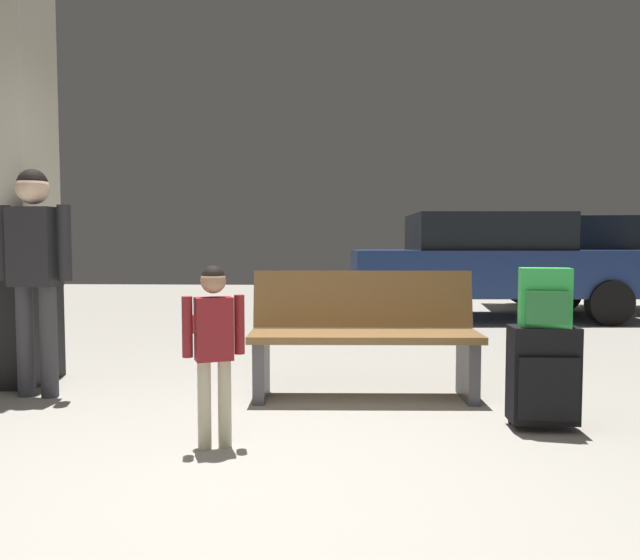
{
  "coord_description": "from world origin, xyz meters",
  "views": [
    {
      "loc": [
        0.46,
        -2.52,
        1.08
      ],
      "look_at": [
        0.27,
        1.3,
        0.85
      ],
      "focal_mm": 33.5,
      "sensor_mm": 36.0,
      "label": 1
    }
  ],
  "objects": [
    {
      "name": "ground_plane",
      "position": [
        0.0,
        4.0,
        -0.05
      ],
      "size": [
        18.0,
        18.0,
        0.1
      ],
      "primitive_type": "cube",
      "color": "gray"
    },
    {
      "name": "structural_pillar",
      "position": [
        -2.17,
        1.96,
        1.59
      ],
      "size": [
        0.57,
        0.57,
        3.2
      ],
      "color": "black",
      "rests_on": "ground_plane"
    },
    {
      "name": "bench",
      "position": [
        0.56,
        1.68,
        0.44
      ],
      "size": [
        1.62,
        0.59,
        0.89
      ],
      "color": "brown",
      "rests_on": "ground_plane"
    },
    {
      "name": "suitcase",
      "position": [
        1.59,
        0.97,
        0.32
      ],
      "size": [
        0.38,
        0.23,
        0.6
      ],
      "color": "black",
      "rests_on": "ground_plane"
    },
    {
      "name": "backpack_bright",
      "position": [
        1.59,
        0.97,
        0.77
      ],
      "size": [
        0.3,
        0.23,
        0.34
      ],
      "color": "green",
      "rests_on": "suitcase"
    },
    {
      "name": "child",
      "position": [
        -0.25,
        0.56,
        0.6
      ],
      "size": [
        0.31,
        0.19,
        0.97
      ],
      "color": "beige",
      "rests_on": "ground_plane"
    },
    {
      "name": "adult",
      "position": [
        -1.75,
        1.55,
        0.99
      ],
      "size": [
        0.55,
        0.22,
        1.6
      ],
      "color": "#38383D",
      "rests_on": "ground_plane"
    },
    {
      "name": "parked_car_side",
      "position": [
        4.81,
        7.42,
        0.81
      ],
      "size": [
        4.24,
        2.09,
        1.51
      ],
      "color": "silver",
      "rests_on": "ground_plane"
    },
    {
      "name": "parked_car_near",
      "position": [
        2.52,
        6.26,
        0.81
      ],
      "size": [
        4.18,
        1.96,
        1.51
      ],
      "color": "navy",
      "rests_on": "ground_plane"
    }
  ]
}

